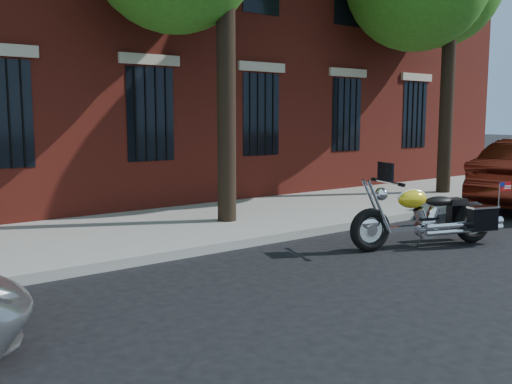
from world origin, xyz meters
TOP-DOWN VIEW (x-y plane):
  - ground at (0.00, 0.00)m, footprint 120.00×120.00m
  - curb at (0.00, 1.38)m, footprint 40.00×0.16m
  - sidewalk at (0.00, 3.26)m, footprint 40.00×3.60m
  - motorcycle at (2.30, -0.47)m, footprint 2.62×1.38m

SIDE VIEW (x-z plane):
  - ground at x=0.00m, z-range 0.00..0.00m
  - curb at x=0.00m, z-range 0.00..0.15m
  - sidewalk at x=0.00m, z-range 0.00..0.15m
  - motorcycle at x=2.30m, z-range -0.23..1.19m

